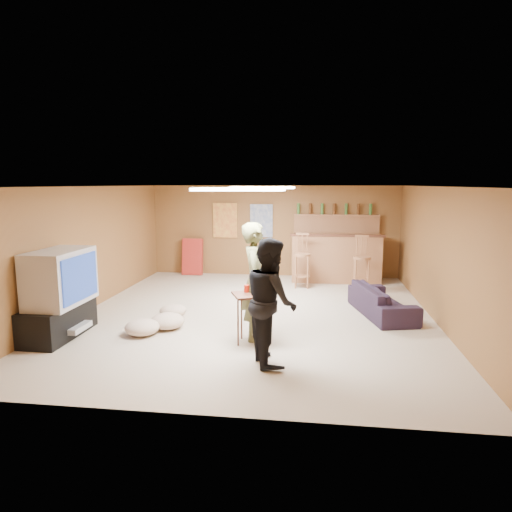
# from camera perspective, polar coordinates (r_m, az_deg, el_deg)

# --- Properties ---
(ground) EXTENTS (7.00, 7.00, 0.00)m
(ground) POSITION_cam_1_polar(r_m,az_deg,el_deg) (7.96, -0.19, -7.36)
(ground) COLOR tan
(ground) RESTS_ON ground
(ceiling) EXTENTS (6.00, 7.00, 0.02)m
(ceiling) POSITION_cam_1_polar(r_m,az_deg,el_deg) (7.63, -0.20, 8.70)
(ceiling) COLOR silver
(ceiling) RESTS_ON ground
(wall_back) EXTENTS (6.00, 0.02, 2.20)m
(wall_back) POSITION_cam_1_polar(r_m,az_deg,el_deg) (11.17, 2.23, 3.15)
(wall_back) COLOR brown
(wall_back) RESTS_ON ground
(wall_front) EXTENTS (6.00, 0.02, 2.20)m
(wall_front) POSITION_cam_1_polar(r_m,az_deg,el_deg) (4.34, -6.46, -6.31)
(wall_front) COLOR brown
(wall_front) RESTS_ON ground
(wall_left) EXTENTS (0.02, 7.00, 2.20)m
(wall_left) POSITION_cam_1_polar(r_m,az_deg,el_deg) (8.65, -20.31, 0.86)
(wall_left) COLOR brown
(wall_left) RESTS_ON ground
(wall_right) EXTENTS (0.02, 7.00, 2.20)m
(wall_right) POSITION_cam_1_polar(r_m,az_deg,el_deg) (7.90, 21.91, 0.04)
(wall_right) COLOR brown
(wall_right) RESTS_ON ground
(tv_stand) EXTENTS (0.55, 1.30, 0.50)m
(tv_stand) POSITION_cam_1_polar(r_m,az_deg,el_deg) (7.40, -23.44, -7.37)
(tv_stand) COLOR black
(tv_stand) RESTS_ON ground
(dvd_box) EXTENTS (0.35, 0.50, 0.08)m
(dvd_box) POSITION_cam_1_polar(r_m,az_deg,el_deg) (7.32, -21.89, -8.27)
(dvd_box) COLOR #B2B2B7
(dvd_box) RESTS_ON tv_stand
(tv_body) EXTENTS (0.60, 1.10, 0.80)m
(tv_body) POSITION_cam_1_polar(r_m,az_deg,el_deg) (7.22, -23.28, -2.45)
(tv_body) COLOR #B2B2B7
(tv_body) RESTS_ON tv_stand
(tv_screen) EXTENTS (0.02, 0.95, 0.65)m
(tv_screen) POSITION_cam_1_polar(r_m,az_deg,el_deg) (7.07, -21.12, -2.56)
(tv_screen) COLOR navy
(tv_screen) RESTS_ON tv_body
(bar_counter) EXTENTS (2.00, 0.60, 1.10)m
(bar_counter) POSITION_cam_1_polar(r_m,az_deg,el_deg) (10.66, 9.99, -0.25)
(bar_counter) COLOR brown
(bar_counter) RESTS_ON ground
(bar_lip) EXTENTS (2.10, 0.12, 0.05)m
(bar_lip) POSITION_cam_1_polar(r_m,az_deg,el_deg) (10.34, 10.13, 2.54)
(bar_lip) COLOR #462316
(bar_lip) RESTS_ON bar_counter
(bar_shelf) EXTENTS (2.00, 0.18, 0.05)m
(bar_shelf) POSITION_cam_1_polar(r_m,az_deg,el_deg) (11.00, 10.03, 5.02)
(bar_shelf) COLOR brown
(bar_shelf) RESTS_ON bar_backing
(bar_backing) EXTENTS (2.00, 0.14, 0.60)m
(bar_backing) POSITION_cam_1_polar(r_m,az_deg,el_deg) (11.04, 9.98, 3.47)
(bar_backing) COLOR brown
(bar_backing) RESTS_ON bar_counter
(poster_left) EXTENTS (0.60, 0.03, 0.85)m
(poster_left) POSITION_cam_1_polar(r_m,az_deg,el_deg) (11.28, -3.88, 4.47)
(poster_left) COLOR #BF3F26
(poster_left) RESTS_ON wall_back
(poster_right) EXTENTS (0.55, 0.03, 0.80)m
(poster_right) POSITION_cam_1_polar(r_m,az_deg,el_deg) (11.14, 0.68, 4.43)
(poster_right) COLOR #334C99
(poster_right) RESTS_ON wall_back
(folding_chair_stack) EXTENTS (0.50, 0.26, 0.91)m
(folding_chair_stack) POSITION_cam_1_polar(r_m,az_deg,el_deg) (11.42, -7.93, -0.09)
(folding_chair_stack) COLOR #AD2720
(folding_chair_stack) RESTS_ON ground
(ceiling_panel_front) EXTENTS (1.20, 0.60, 0.04)m
(ceiling_panel_front) POSITION_cam_1_polar(r_m,az_deg,el_deg) (6.15, -2.10, 8.33)
(ceiling_panel_front) COLOR white
(ceiling_panel_front) RESTS_ON ceiling
(ceiling_panel_back) EXTENTS (1.20, 0.60, 0.04)m
(ceiling_panel_back) POSITION_cam_1_polar(r_m,az_deg,el_deg) (8.82, 0.86, 8.55)
(ceiling_panel_back) COLOR white
(ceiling_panel_back) RESTS_ON ceiling
(person_olive) EXTENTS (0.41, 0.62, 1.71)m
(person_olive) POSITION_cam_1_polar(r_m,az_deg,el_deg) (6.58, -0.02, -3.18)
(person_olive) COLOR brown
(person_olive) RESTS_ON ground
(person_black) EXTENTS (0.83, 0.93, 1.59)m
(person_black) POSITION_cam_1_polar(r_m,az_deg,el_deg) (5.72, 1.86, -5.65)
(person_black) COLOR black
(person_black) RESTS_ON ground
(sofa) EXTENTS (1.06, 1.83, 0.50)m
(sofa) POSITION_cam_1_polar(r_m,az_deg,el_deg) (8.18, 15.46, -5.41)
(sofa) COLOR black
(sofa) RESTS_ON ground
(tray_table) EXTENTS (0.68, 0.62, 0.72)m
(tray_table) POSITION_cam_1_polar(r_m,az_deg,el_deg) (6.51, -0.28, -7.81)
(tray_table) COLOR #462316
(tray_table) RESTS_ON ground
(cup_red_near) EXTENTS (0.10, 0.10, 0.10)m
(cup_red_near) POSITION_cam_1_polar(r_m,az_deg,el_deg) (6.48, -1.17, -4.10)
(cup_red_near) COLOR red
(cup_red_near) RESTS_ON tray_table
(cup_red_far) EXTENTS (0.10, 0.10, 0.12)m
(cup_red_far) POSITION_cam_1_polar(r_m,az_deg,el_deg) (6.32, 0.44, -4.36)
(cup_red_far) COLOR red
(cup_red_far) RESTS_ON tray_table
(cup_blue) EXTENTS (0.10, 0.10, 0.12)m
(cup_blue) POSITION_cam_1_polar(r_m,az_deg,el_deg) (6.47, 0.99, -4.06)
(cup_blue) COLOR navy
(cup_blue) RESTS_ON tray_table
(bar_stool_left) EXTENTS (0.53, 0.53, 1.28)m
(bar_stool_left) POSITION_cam_1_polar(r_m,az_deg,el_deg) (9.93, 5.77, -0.31)
(bar_stool_left) COLOR brown
(bar_stool_left) RESTS_ON ground
(bar_stool_right) EXTENTS (0.47, 0.47, 1.13)m
(bar_stool_right) POSITION_cam_1_polar(r_m,az_deg,el_deg) (9.73, 13.07, -1.13)
(bar_stool_right) COLOR brown
(bar_stool_right) RESTS_ON ground
(cushion_near_tv) EXTENTS (0.65, 0.65, 0.24)m
(cushion_near_tv) POSITION_cam_1_polar(r_m,az_deg,el_deg) (7.34, -11.02, -7.98)
(cushion_near_tv) COLOR tan
(cushion_near_tv) RESTS_ON ground
(cushion_mid) EXTENTS (0.48, 0.48, 0.21)m
(cushion_mid) POSITION_cam_1_polar(r_m,az_deg,el_deg) (7.96, -10.35, -6.72)
(cushion_mid) COLOR tan
(cushion_mid) RESTS_ON ground
(cushion_far) EXTENTS (0.56, 0.56, 0.23)m
(cushion_far) POSITION_cam_1_polar(r_m,az_deg,el_deg) (7.12, -14.05, -8.63)
(cushion_far) COLOR tan
(cushion_far) RESTS_ON ground
(bottle_row) EXTENTS (1.76, 0.08, 0.26)m
(bottle_row) POSITION_cam_1_polar(r_m,az_deg,el_deg) (10.97, 9.74, 5.82)
(bottle_row) COLOR #3F7233
(bottle_row) RESTS_ON bar_shelf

